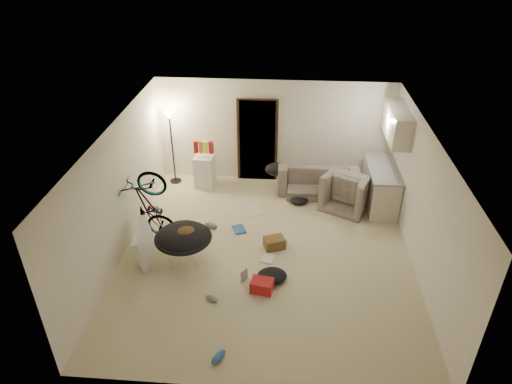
# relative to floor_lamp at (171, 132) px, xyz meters

# --- Properties ---
(floor) EXTENTS (5.50, 6.00, 0.02)m
(floor) POSITION_rel_floor_lamp_xyz_m (2.40, -2.65, -1.32)
(floor) COLOR beige
(floor) RESTS_ON ground
(ceiling) EXTENTS (5.50, 6.00, 0.02)m
(ceiling) POSITION_rel_floor_lamp_xyz_m (2.40, -2.65, 1.20)
(ceiling) COLOR white
(ceiling) RESTS_ON wall_back
(wall_back) EXTENTS (5.50, 0.02, 2.50)m
(wall_back) POSITION_rel_floor_lamp_xyz_m (2.40, 0.36, -0.06)
(wall_back) COLOR white
(wall_back) RESTS_ON floor
(wall_front) EXTENTS (5.50, 0.02, 2.50)m
(wall_front) POSITION_rel_floor_lamp_xyz_m (2.40, -5.66, -0.06)
(wall_front) COLOR white
(wall_front) RESTS_ON floor
(wall_left) EXTENTS (0.02, 6.00, 2.50)m
(wall_left) POSITION_rel_floor_lamp_xyz_m (-0.36, -2.65, -0.06)
(wall_left) COLOR white
(wall_left) RESTS_ON floor
(wall_right) EXTENTS (0.02, 6.00, 2.50)m
(wall_right) POSITION_rel_floor_lamp_xyz_m (5.16, -2.65, -0.06)
(wall_right) COLOR white
(wall_right) RESTS_ON floor
(doorway) EXTENTS (0.85, 0.10, 2.04)m
(doorway) POSITION_rel_floor_lamp_xyz_m (2.00, 0.32, -0.29)
(doorway) COLOR black
(doorway) RESTS_ON floor
(door_trim) EXTENTS (0.97, 0.04, 2.10)m
(door_trim) POSITION_rel_floor_lamp_xyz_m (2.00, 0.29, -0.29)
(door_trim) COLOR #301E11
(door_trim) RESTS_ON floor
(floor_lamp) EXTENTS (0.28, 0.28, 1.81)m
(floor_lamp) POSITION_rel_floor_lamp_xyz_m (0.00, 0.00, 0.00)
(floor_lamp) COLOR black
(floor_lamp) RESTS_ON floor
(kitchen_counter) EXTENTS (0.60, 1.50, 0.88)m
(kitchen_counter) POSITION_rel_floor_lamp_xyz_m (4.83, -0.65, -0.87)
(kitchen_counter) COLOR beige
(kitchen_counter) RESTS_ON floor
(counter_top) EXTENTS (0.64, 1.54, 0.04)m
(counter_top) POSITION_rel_floor_lamp_xyz_m (4.83, -0.65, -0.41)
(counter_top) COLOR gray
(counter_top) RESTS_ON kitchen_counter
(kitchen_uppers) EXTENTS (0.38, 1.40, 0.65)m
(kitchen_uppers) POSITION_rel_floor_lamp_xyz_m (4.96, -0.65, 0.64)
(kitchen_uppers) COLOR beige
(kitchen_uppers) RESTS_ON wall_right
(sofa) EXTENTS (1.84, 0.73, 0.54)m
(sofa) POSITION_rel_floor_lamp_xyz_m (3.45, -0.20, -1.04)
(sofa) COLOR #333B34
(sofa) RESTS_ON floor
(armchair) EXTENTS (1.25, 1.20, 0.63)m
(armchair) POSITION_rel_floor_lamp_xyz_m (4.15, -0.74, -0.99)
(armchair) COLOR #333B34
(armchair) RESTS_ON floor
(bicycle) EXTENTS (1.69, 0.80, 0.96)m
(bicycle) POSITION_rel_floor_lamp_xyz_m (0.10, -2.36, -0.87)
(bicycle) COLOR black
(bicycle) RESTS_ON floor
(book_asset) EXTENTS (0.30, 0.29, 0.02)m
(book_asset) POSITION_rel_floor_lamp_xyz_m (1.99, -3.54, -1.30)
(book_asset) COLOR #A3181B
(book_asset) RESTS_ON floor
(mini_fridge) EXTENTS (0.48, 0.48, 0.76)m
(mini_fridge) POSITION_rel_floor_lamp_xyz_m (0.76, -0.10, -0.92)
(mini_fridge) COLOR white
(mini_fridge) RESTS_ON floor
(snack_box_0) EXTENTS (0.11, 0.09, 0.30)m
(snack_box_0) POSITION_rel_floor_lamp_xyz_m (0.59, -0.10, -0.31)
(snack_box_0) COLOR #A3181B
(snack_box_0) RESTS_ON mini_fridge
(snack_box_1) EXTENTS (0.11, 0.09, 0.30)m
(snack_box_1) POSITION_rel_floor_lamp_xyz_m (0.71, -0.10, -0.31)
(snack_box_1) COLOR orange
(snack_box_1) RESTS_ON mini_fridge
(snack_box_2) EXTENTS (0.11, 0.08, 0.30)m
(snack_box_2) POSITION_rel_floor_lamp_xyz_m (0.83, -0.10, -0.31)
(snack_box_2) COLOR yellow
(snack_box_2) RESTS_ON mini_fridge
(snack_box_3) EXTENTS (0.11, 0.08, 0.30)m
(snack_box_3) POSITION_rel_floor_lamp_xyz_m (0.95, -0.10, -0.31)
(snack_box_3) COLOR #A3181B
(snack_box_3) RESTS_ON mini_fridge
(saucer_chair) EXTENTS (1.06, 1.06, 0.75)m
(saucer_chair) POSITION_rel_floor_lamp_xyz_m (0.88, -3.01, -0.86)
(saucer_chair) COLOR silver
(saucer_chair) RESTS_ON floor
(hoodie) EXTENTS (0.61, 0.57, 0.22)m
(hoodie) POSITION_rel_floor_lamp_xyz_m (0.93, -3.04, -0.65)
(hoodie) COLOR #493019
(hoodie) RESTS_ON saucer_chair
(sofa_drape) EXTENTS (0.61, 0.52, 0.28)m
(sofa_drape) POSITION_rel_floor_lamp_xyz_m (2.50, -0.20, -0.77)
(sofa_drape) COLOR black
(sofa_drape) RESTS_ON sofa
(tv_box) EXTENTS (0.38, 0.99, 0.65)m
(tv_box) POSITION_rel_floor_lamp_xyz_m (0.10, -2.93, -0.99)
(tv_box) COLOR silver
(tv_box) RESTS_ON floor
(drink_case_a) EXTENTS (0.46, 0.40, 0.22)m
(drink_case_a) POSITION_rel_floor_lamp_xyz_m (2.54, -2.46, -1.20)
(drink_case_a) COLOR brown
(drink_case_a) RESTS_ON floor
(drink_case_b) EXTENTS (0.42, 0.34, 0.22)m
(drink_case_b) POSITION_rel_floor_lamp_xyz_m (2.38, -3.70, -1.20)
(drink_case_b) COLOR #A3181B
(drink_case_b) RESTS_ON floor
(juicer) EXTENTS (0.14, 0.14, 0.21)m
(juicer) POSITION_rel_floor_lamp_xyz_m (2.73, -2.35, -1.22)
(juicer) COLOR #ECE9CD
(juicer) RESTS_ON floor
(newspaper) EXTENTS (0.60, 0.64, 0.01)m
(newspaper) POSITION_rel_floor_lamp_xyz_m (2.00, -1.15, -1.30)
(newspaper) COLOR beige
(newspaper) RESTS_ON floor
(book_blue) EXTENTS (0.34, 0.39, 0.03)m
(book_blue) POSITION_rel_floor_lamp_xyz_m (1.79, -1.93, -1.29)
(book_blue) COLOR #2A579A
(book_blue) RESTS_ON floor
(book_white) EXTENTS (0.29, 0.33, 0.03)m
(book_white) POSITION_rel_floor_lamp_xyz_m (2.43, -2.84, -1.29)
(book_white) COLOR silver
(book_white) RESTS_ON floor
(shoe_1) EXTENTS (0.32, 0.23, 0.11)m
(shoe_1) POSITION_rel_floor_lamp_xyz_m (1.20, -1.89, -1.25)
(shoe_1) COLOR slate
(shoe_1) RESTS_ON floor
(shoe_2) EXTENTS (0.25, 0.32, 0.11)m
(shoe_2) POSITION_rel_floor_lamp_xyz_m (1.84, -5.20, -1.25)
(shoe_2) COLOR #2A579A
(shoe_2) RESTS_ON floor
(shoe_3) EXTENTS (0.26, 0.20, 0.09)m
(shoe_3) POSITION_rel_floor_lamp_xyz_m (1.56, -4.01, -1.26)
(shoe_3) COLOR slate
(shoe_3) RESTS_ON floor
(clothes_lump_a) EXTENTS (0.61, 0.55, 0.17)m
(clothes_lump_a) POSITION_rel_floor_lamp_xyz_m (2.54, -3.41, -1.22)
(clothes_lump_a) COLOR black
(clothes_lump_a) RESTS_ON floor
(clothes_lump_b) EXTENTS (0.56, 0.54, 0.13)m
(clothes_lump_b) POSITION_rel_floor_lamp_xyz_m (3.04, -0.77, -1.24)
(clothes_lump_b) COLOR black
(clothes_lump_b) RESTS_ON floor
(clothes_lump_c) EXTENTS (0.49, 0.50, 0.12)m
(clothes_lump_c) POSITION_rel_floor_lamp_xyz_m (0.67, -2.13, -1.25)
(clothes_lump_c) COLOR silver
(clothes_lump_c) RESTS_ON floor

